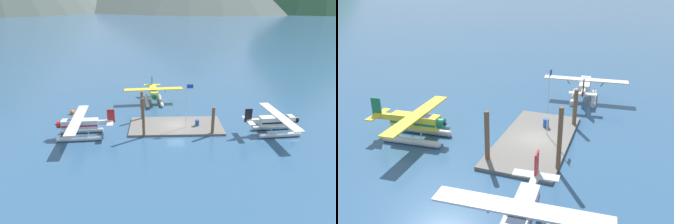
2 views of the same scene
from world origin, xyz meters
TOP-DOWN VIEW (x-y plane):
  - ground_plane at (0.00, 0.00)m, footprint 1200.00×1200.00m
  - dock_platform at (0.00, 0.00)m, footprint 13.46×6.51m
  - piling_near_left at (-4.57, -3.21)m, footprint 0.38×0.38m
  - piling_near_right at (4.84, -2.91)m, footprint 0.43×0.43m
  - piling_far_left at (-5.03, 2.79)m, footprint 0.43×0.43m
  - flagpole at (1.48, -0.82)m, footprint 0.95×0.10m
  - fuel_drum at (3.07, -0.31)m, footprint 0.62×0.62m
  - mooring_buoy at (-16.67, 5.65)m, footprint 0.73×0.73m
  - seaplane_yellow_bow_left at (-3.39, 10.92)m, footprint 10.48×7.97m
  - seaplane_cream_stbd_aft at (13.78, -2.66)m, footprint 7.97×10.48m
  - seaplane_silver_port_aft at (-13.13, -2.83)m, footprint 7.97×10.47m

SIDE VIEW (x-z plane):
  - ground_plane at x=0.00m, z-range 0.00..0.00m
  - dock_platform at x=0.00m, z-range 0.00..0.30m
  - mooring_buoy at x=-16.67m, z-range 0.00..0.73m
  - fuel_drum at x=3.07m, z-range 0.30..1.18m
  - seaplane_yellow_bow_left at x=-3.39m, z-range -0.34..3.50m
  - seaplane_cream_stbd_aft at x=13.78m, z-range -0.34..3.50m
  - seaplane_silver_port_aft at x=-13.13m, z-range -0.34..3.50m
  - piling_near_right at x=4.84m, z-range 0.00..4.07m
  - piling_far_left at x=-5.03m, z-range 0.00..4.60m
  - piling_near_left at x=-4.57m, z-range 0.00..5.58m
  - flagpole at x=1.48m, z-range 1.07..7.64m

